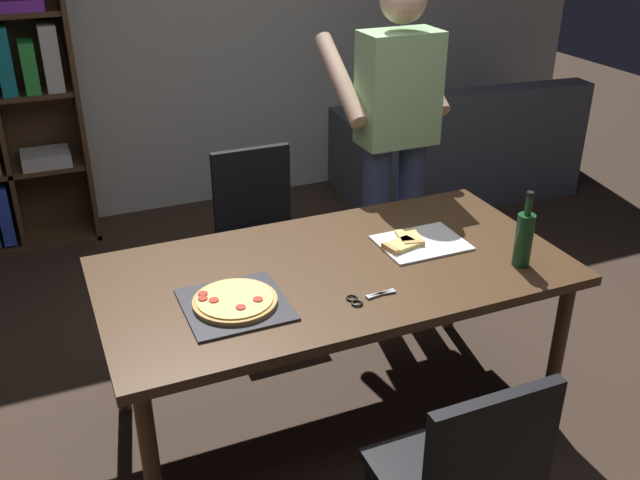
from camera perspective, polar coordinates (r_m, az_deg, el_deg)
name	(u,v)px	position (r m, az deg, el deg)	size (l,w,h in m)	color
ground_plane	(333,414)	(3.26, 1.06, -13.79)	(12.00, 12.00, 0.00)	#38281E
back_wall	(175,5)	(5.01, -11.61, 18.02)	(6.40, 0.10, 2.80)	silver
dining_table	(335,281)	(2.86, 1.18, -3.34)	(1.86, 0.96, 0.75)	#4C331E
chair_near_camera	(464,478)	(2.30, 11.53, -18.22)	(0.42, 0.42, 0.90)	black
chair_far_side	(259,225)	(3.74, -4.89, 1.23)	(0.42, 0.42, 0.90)	black
couch	(456,153)	(5.46, 10.90, 6.86)	(1.77, 0.99, 0.85)	#4C515B
person_serving_pizza	(395,132)	(3.62, 6.04, 8.59)	(0.55, 0.54, 1.75)	#38476B
pepperoni_pizza_on_tray	(235,302)	(2.58, -6.84, -4.99)	(0.37, 0.37, 0.04)	#2D2D33
pizza_slices_on_towel	(415,243)	(3.02, 7.68, -0.21)	(0.36, 0.28, 0.03)	white
wine_bottle	(524,238)	(2.90, 16.07, 0.15)	(0.07, 0.07, 0.32)	#194723
kitchen_scissors	(364,298)	(2.61, 3.56, -4.68)	(0.19, 0.09, 0.01)	silver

